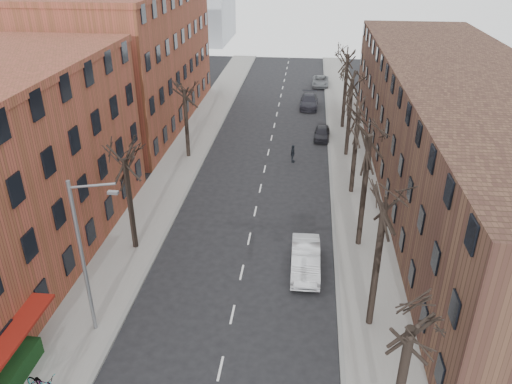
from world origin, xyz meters
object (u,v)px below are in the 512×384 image
(silver_sedan, at_px, (306,259))
(parked_car_near, at_px, (322,133))
(bicycle, at_px, (43,383))
(parked_car_mid, at_px, (309,101))

(silver_sedan, xyz_separation_m, parked_car_near, (1.30, 23.61, -0.18))
(parked_car_near, bearing_deg, bicycle, -107.39)
(silver_sedan, height_order, parked_car_mid, silver_sedan)
(silver_sedan, height_order, bicycle, silver_sedan)
(parked_car_mid, bearing_deg, silver_sedan, -88.65)
(silver_sedan, relative_size, bicycle, 2.70)
(bicycle, bearing_deg, parked_car_mid, 1.01)
(silver_sedan, relative_size, parked_car_mid, 0.97)
(parked_car_near, bearing_deg, parked_car_mid, 101.26)
(silver_sedan, relative_size, parked_car_near, 1.32)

